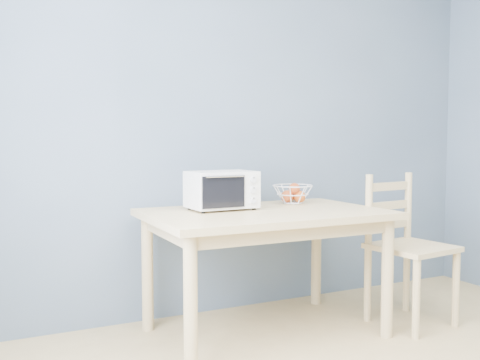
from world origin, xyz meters
name	(u,v)px	position (x,y,z in m)	size (l,w,h in m)	color
dining_table	(265,227)	(-0.07, 1.70, 0.65)	(1.40, 0.90, 0.75)	#D8BA81
toaster_oven	(219,190)	(-0.31, 1.85, 0.87)	(0.41, 0.30, 0.23)	white
fruit_basket	(293,193)	(0.27, 1.94, 0.82)	(0.29, 0.29, 0.14)	silver
dining_chair	(406,250)	(0.84, 1.49, 0.47)	(0.50, 0.50, 0.95)	#D8BA81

